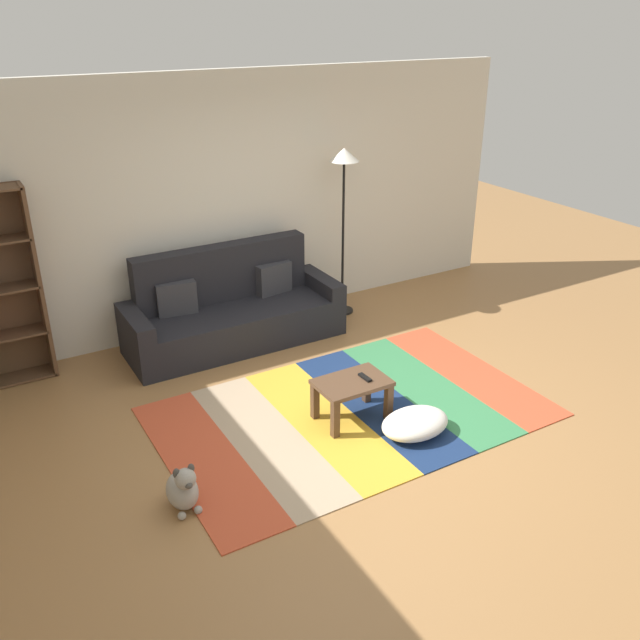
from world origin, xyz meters
The scene contains 9 objects.
ground_plane centered at (0.00, 0.00, 0.00)m, with size 14.00×14.00×0.00m, color #9E7042.
back_wall centered at (0.00, 2.55, 1.35)m, with size 6.80×0.10×2.70m, color silver.
rug centered at (-0.05, 0.19, 0.01)m, with size 3.32×2.06×0.01m.
couch centered at (-0.36, 2.02, 0.34)m, with size 2.26×0.80×1.00m.
coffee_table centered at (-0.10, 0.10, 0.30)m, with size 0.62×0.41×0.37m.
pouf centered at (0.22, -0.37, 0.11)m, with size 0.61×0.43×0.20m, color white.
dog centered at (-1.75, -0.26, 0.16)m, with size 0.22×0.35×0.40m.
standing_lamp centered at (1.04, 2.08, 1.58)m, with size 0.32×0.32×1.89m.
tv_remote centered at (0.02, 0.08, 0.39)m, with size 0.04×0.15×0.02m, color black.
Camera 1 is at (-2.84, -4.04, 3.24)m, focal length 37.92 mm.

